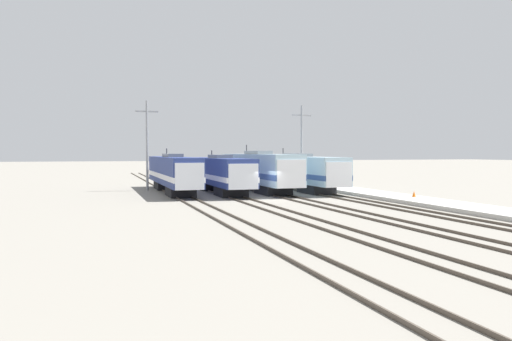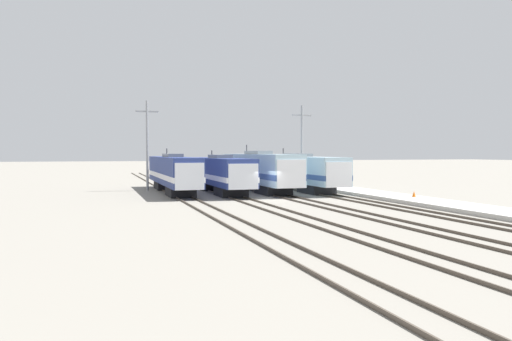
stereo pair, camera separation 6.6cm
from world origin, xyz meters
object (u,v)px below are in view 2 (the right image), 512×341
(locomotive_center_left, at_px, (221,173))
(catenary_tower_right, at_px, (302,144))
(locomotive_far_right, at_px, (299,171))
(traffic_cone, at_px, (414,194))
(locomotive_far_left, at_px, (173,173))
(locomotive_center_right, at_px, (260,171))
(catenary_tower_left, at_px, (147,143))

(locomotive_center_left, xyz_separation_m, catenary_tower_right, (11.50, 5.82, 3.19))
(locomotive_far_right, height_order, traffic_cone, locomotive_far_right)
(locomotive_center_left, relative_size, catenary_tower_right, 1.74)
(locomotive_far_left, bearing_deg, catenary_tower_right, 13.28)
(locomotive_center_right, relative_size, locomotive_far_right, 0.97)
(locomotive_far_left, relative_size, traffic_cone, 39.13)
(locomotive_far_left, xyz_separation_m, locomotive_center_right, (9.20, -0.76, 0.14))
(catenary_tower_right, xyz_separation_m, traffic_cone, (2.63, -18.64, -4.67))
(locomotive_center_left, xyz_separation_m, catenary_tower_left, (-6.87, 5.82, 3.19))
(locomotive_far_right, bearing_deg, catenary_tower_left, 164.16)
(locomotive_far_right, bearing_deg, locomotive_far_left, 176.84)
(locomotive_far_right, distance_m, traffic_cone, 15.00)
(locomotive_center_right, bearing_deg, locomotive_center_left, -164.69)
(locomotive_center_left, bearing_deg, locomotive_far_right, 7.76)
(locomotive_center_left, relative_size, locomotive_far_right, 0.85)
(traffic_cone, bearing_deg, catenary_tower_right, 98.04)
(traffic_cone, bearing_deg, locomotive_center_right, 124.10)
(locomotive_center_right, bearing_deg, traffic_cone, -55.90)
(locomotive_far_left, distance_m, locomotive_center_left, 5.02)
(catenary_tower_left, bearing_deg, locomotive_far_right, -15.84)
(locomotive_center_right, relative_size, catenary_tower_right, 1.97)
(locomotive_center_right, height_order, catenary_tower_left, catenary_tower_left)
(locomotive_center_right, distance_m, catenary_tower_right, 8.80)
(locomotive_far_right, xyz_separation_m, catenary_tower_right, (2.30, 4.56, 3.13))
(locomotive_center_left, height_order, catenary_tower_right, catenary_tower_right)
(locomotive_far_left, height_order, traffic_cone, locomotive_far_left)
(locomotive_far_left, height_order, catenary_tower_left, catenary_tower_left)
(locomotive_far_left, distance_m, catenary_tower_right, 16.84)
(catenary_tower_right, bearing_deg, catenary_tower_left, 180.00)
(catenary_tower_right, height_order, traffic_cone, catenary_tower_right)
(locomotive_far_right, bearing_deg, locomotive_center_right, 179.93)
(catenary_tower_right, bearing_deg, locomotive_far_left, -166.72)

